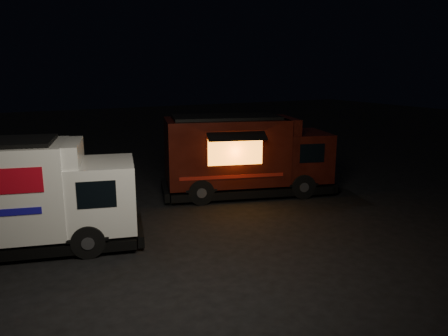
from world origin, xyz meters
TOP-DOWN VIEW (x-y plane):
  - ground at (0.00, 0.00)m, footprint 80.00×80.00m
  - white_truck at (-4.69, 0.95)m, footprint 6.50×3.60m
  - red_truck at (3.02, 2.57)m, footprint 6.54×3.93m

SIDE VIEW (x-z plane):
  - ground at x=0.00m, z-range 0.00..0.00m
  - white_truck at x=-4.69m, z-range 0.00..2.79m
  - red_truck at x=3.02m, z-range 0.00..2.86m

